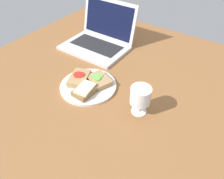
{
  "coord_description": "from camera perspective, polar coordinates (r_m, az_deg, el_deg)",
  "views": [
    {
      "loc": [
        43.53,
        -58.44,
        66.13
      ],
      "look_at": [
        5.74,
        -3.7,
        8.0
      ],
      "focal_mm": 35.0,
      "sensor_mm": 36.0,
      "label": 1
    }
  ],
  "objects": [
    {
      "name": "sandwich_with_tomato",
      "position": [
        0.99,
        -8.54,
        2.98
      ],
      "size": [
        11.29,
        13.64,
        3.04
      ],
      "color": "#A88456",
      "rests_on": "plate"
    },
    {
      "name": "plate",
      "position": [
        0.97,
        -6.22,
        0.92
      ],
      "size": [
        24.97,
        24.97,
        1.14
      ],
      "primitive_type": "cylinder",
      "color": "silver",
      "rests_on": "wooden_table"
    },
    {
      "name": "sandwich_with_cucumber",
      "position": [
        0.97,
        -3.4,
        2.49
      ],
      "size": [
        12.69,
        11.18,
        2.68
      ],
      "color": "#A88456",
      "rests_on": "plate"
    },
    {
      "name": "sandwich_with_cheese",
      "position": [
        0.92,
        -6.99,
        -0.19
      ],
      "size": [
        7.53,
        10.53,
        3.21
      ],
      "color": "brown",
      "rests_on": "plate"
    },
    {
      "name": "laptop",
      "position": [
        1.25,
        -3.39,
        13.17
      ],
      "size": [
        34.74,
        29.21,
        22.76
      ],
      "color": "silver",
      "rests_on": "wooden_table"
    },
    {
      "name": "wine_glass",
      "position": [
        0.81,
        7.45,
        -1.77
      ],
      "size": [
        7.88,
        7.88,
        11.96
      ],
      "color": "white",
      "rests_on": "wooden_table"
    },
    {
      "name": "wooden_table",
      "position": [
        0.97,
        -1.54,
        -0.44
      ],
      "size": [
        140.0,
        140.0,
        3.0
      ],
      "primitive_type": "cube",
      "color": "brown",
      "rests_on": "ground"
    }
  ]
}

